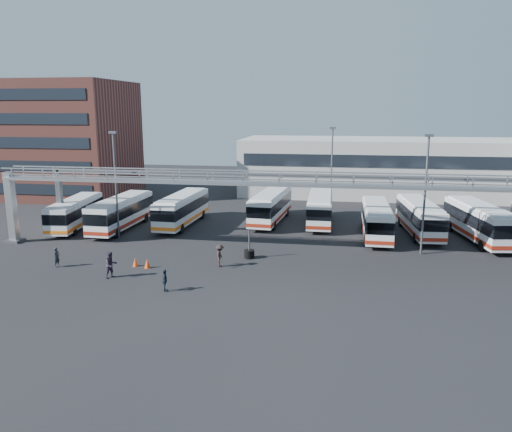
% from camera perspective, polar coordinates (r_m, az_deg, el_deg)
% --- Properties ---
extents(ground, '(140.00, 140.00, 0.00)m').
position_cam_1_polar(ground, '(38.31, 1.82, -6.49)').
color(ground, black).
rests_on(ground, ground).
extents(gantry, '(51.40, 5.15, 7.10)m').
position_cam_1_polar(gantry, '(42.66, 2.90, 3.06)').
color(gantry, gray).
rests_on(gantry, ground).
extents(apartment_building, '(18.00, 15.00, 16.00)m').
position_cam_1_polar(apartment_building, '(76.61, -21.25, 8.18)').
color(apartment_building, brown).
rests_on(apartment_building, ground).
extents(warehouse, '(42.00, 14.00, 8.00)m').
position_cam_1_polar(warehouse, '(74.81, 14.95, 5.44)').
color(warehouse, '#9E9E99').
rests_on(warehouse, ground).
extents(light_pole_left, '(0.70, 0.35, 10.21)m').
position_cam_1_polar(light_pole_left, '(49.05, -15.76, 4.07)').
color(light_pole_left, '#4C4F54').
rests_on(light_pole_left, ground).
extents(light_pole_mid, '(0.70, 0.35, 10.21)m').
position_cam_1_polar(light_pole_mid, '(44.09, 18.79, 3.01)').
color(light_pole_mid, '#4C4F54').
rests_on(light_pole_mid, ground).
extents(light_pole_back, '(0.70, 0.35, 10.21)m').
position_cam_1_polar(light_pole_back, '(58.36, 8.63, 5.62)').
color(light_pole_back, '#4C4F54').
rests_on(light_pole_back, ground).
extents(bus_0, '(3.60, 10.39, 3.09)m').
position_cam_1_polar(bus_0, '(55.16, -19.94, 0.42)').
color(bus_0, silver).
rests_on(bus_0, ground).
extents(bus_1, '(2.77, 10.98, 3.32)m').
position_cam_1_polar(bus_1, '(53.27, -15.17, 0.47)').
color(bus_1, silver).
rests_on(bus_1, ground).
extents(bus_2, '(2.99, 11.04, 3.33)m').
position_cam_1_polar(bus_2, '(53.73, -8.45, 0.87)').
color(bus_2, silver).
rests_on(bus_2, ground).
extents(bus_4, '(3.53, 11.28, 3.37)m').
position_cam_1_polar(bus_4, '(54.58, 1.69, 1.20)').
color(bus_4, silver).
rests_on(bus_4, ground).
extents(bus_5, '(2.56, 10.73, 3.25)m').
position_cam_1_polar(bus_5, '(54.18, 7.35, 0.95)').
color(bus_5, silver).
rests_on(bus_5, ground).
extents(bus_6, '(2.57, 10.73, 3.25)m').
position_cam_1_polar(bus_6, '(49.64, 13.61, -0.33)').
color(bus_6, silver).
rests_on(bus_6, ground).
extents(bus_7, '(3.44, 11.00, 3.29)m').
position_cam_1_polar(bus_7, '(51.90, 18.19, -0.04)').
color(bus_7, silver).
rests_on(bus_7, ground).
extents(bus_8, '(4.37, 11.67, 3.46)m').
position_cam_1_polar(bus_8, '(51.31, 24.15, -0.53)').
color(bus_8, silver).
rests_on(bus_8, ground).
extents(pedestrian_a, '(0.47, 0.64, 1.60)m').
position_cam_1_polar(pedestrian_a, '(42.39, -21.81, -4.40)').
color(pedestrian_a, '#202228').
rests_on(pedestrian_a, ground).
extents(pedestrian_b, '(1.16, 1.21, 1.96)m').
position_cam_1_polar(pedestrian_b, '(38.42, -16.23, -5.39)').
color(pedestrian_b, '#2C2331').
rests_on(pedestrian_b, ground).
extents(pedestrian_c, '(0.75, 1.21, 1.80)m').
position_cam_1_polar(pedestrian_c, '(39.53, -4.14, -4.55)').
color(pedestrian_c, black).
rests_on(pedestrian_c, ground).
extents(pedestrian_d, '(0.67, 0.99, 1.57)m').
position_cam_1_polar(pedestrian_d, '(34.83, -10.39, -7.26)').
color(pedestrian_d, '#1C2632').
rests_on(pedestrian_d, ground).
extents(cone_left, '(0.54, 0.54, 0.68)m').
position_cam_1_polar(cone_left, '(40.85, -13.63, -5.13)').
color(cone_left, '#F1470D').
rests_on(cone_left, ground).
extents(cone_right, '(0.60, 0.60, 0.74)m').
position_cam_1_polar(cone_right, '(40.20, -12.32, -5.31)').
color(cone_right, '#F1470D').
rests_on(cone_right, ground).
extents(tire_stack, '(0.87, 0.87, 2.49)m').
position_cam_1_polar(tire_stack, '(41.81, -0.78, -4.27)').
color(tire_stack, black).
rests_on(tire_stack, ground).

